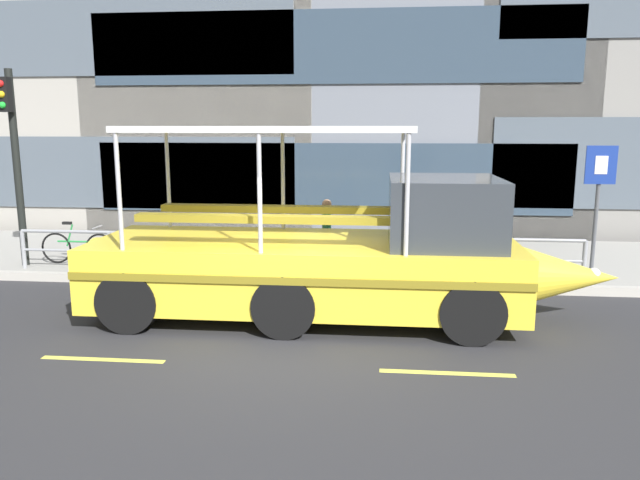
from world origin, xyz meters
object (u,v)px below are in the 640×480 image
(duck_tour_boat, at_px, (334,257))
(pedestrian_near_bow, at_px, (462,221))
(traffic_light_pole, at_px, (14,149))
(leaned_bicycle, at_px, (78,247))
(pedestrian_mid_left, at_px, (327,227))
(parking_sign, at_px, (599,189))

(duck_tour_boat, distance_m, pedestrian_near_bow, 4.01)
(traffic_light_pole, height_order, leaned_bicycle, traffic_light_pole)
(pedestrian_near_bow, bearing_deg, pedestrian_mid_left, -175.35)
(parking_sign, xyz_separation_m, duck_tour_boat, (-5.11, -2.51, -0.96))
(traffic_light_pole, distance_m, duck_tour_boat, 7.75)
(duck_tour_boat, bearing_deg, pedestrian_near_bow, 50.85)
(leaned_bicycle, xyz_separation_m, pedestrian_near_bow, (8.55, 0.40, 0.68))
(leaned_bicycle, bearing_deg, pedestrian_mid_left, 1.62)
(traffic_light_pole, bearing_deg, pedestrian_near_bow, 4.09)
(leaned_bicycle, bearing_deg, pedestrian_near_bow, 2.65)
(pedestrian_near_bow, xyz_separation_m, pedestrian_mid_left, (-2.92, -0.24, -0.14))
(traffic_light_pole, height_order, parking_sign, traffic_light_pole)
(parking_sign, xyz_separation_m, pedestrian_near_bow, (-2.57, 0.60, -0.77))
(duck_tour_boat, height_order, pedestrian_near_bow, duck_tour_boat)
(pedestrian_near_bow, bearing_deg, duck_tour_boat, -129.15)
(traffic_light_pole, distance_m, pedestrian_near_bow, 9.83)
(traffic_light_pole, relative_size, pedestrian_near_bow, 2.43)
(duck_tour_boat, bearing_deg, traffic_light_pole, 161.34)
(traffic_light_pole, distance_m, leaned_bicycle, 2.50)
(duck_tour_boat, xyz_separation_m, pedestrian_near_bow, (2.53, 3.11, 0.19))
(parking_sign, relative_size, leaned_bicycle, 1.55)
(pedestrian_near_bow, relative_size, pedestrian_mid_left, 1.16)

